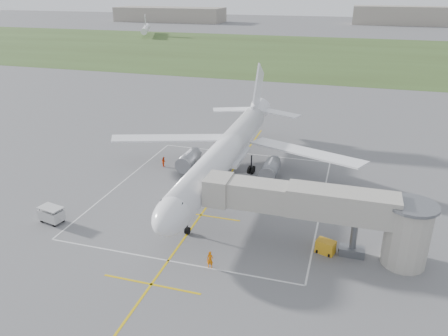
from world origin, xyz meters
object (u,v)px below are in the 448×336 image
(gpu_unit, at_px, (326,247))
(jet_bridge, at_px, (333,212))
(airliner, at_px, (226,152))
(ramp_worker_wing, at_px, (164,162))
(baggage_cart, at_px, (52,214))
(ramp_worker_nose, at_px, (210,260))

(gpu_unit, bearing_deg, jet_bridge, 59.73)
(airliner, bearing_deg, ramp_worker_wing, 168.04)
(airliner, xyz_separation_m, jet_bridge, (15.72, -14.25, 0.35))
(airliner, relative_size, baggage_cart, 14.94)
(gpu_unit, xyz_separation_m, ramp_worker_wing, (-26.01, 16.88, 0.07))
(baggage_cart, relative_size, ramp_worker_nose, 1.70)
(baggage_cart, relative_size, ramp_worker_wing, 2.01)
(airliner, xyz_separation_m, gpu_unit, (15.32, -14.61, -3.68))
(airliner, distance_m, ramp_worker_nose, 21.39)
(ramp_worker_nose, relative_size, ramp_worker_wing, 1.18)
(ramp_worker_wing, bearing_deg, gpu_unit, -169.93)
(jet_bridge, xyz_separation_m, baggage_cart, (-32.10, -3.18, -3.73))
(airliner, relative_size, ramp_worker_wing, 30.08)
(baggage_cart, xyz_separation_m, ramp_worker_wing, (5.69, 19.69, -0.24))
(ramp_worker_nose, bearing_deg, airliner, 100.12)
(airliner, bearing_deg, ramp_worker_nose, -77.68)
(airliner, distance_m, jet_bridge, 21.22)
(gpu_unit, bearing_deg, ramp_worker_wing, 164.59)
(airliner, relative_size, ramp_worker_nose, 25.45)
(airliner, xyz_separation_m, ramp_worker_nose, (4.50, -20.62, -3.47))
(jet_bridge, bearing_deg, gpu_unit, -137.84)
(baggage_cart, bearing_deg, ramp_worker_wing, 85.58)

